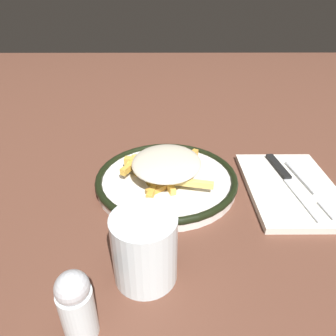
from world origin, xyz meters
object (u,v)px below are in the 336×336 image
(knife, at_px, (289,178))
(water_glass, at_px, (147,248))
(fries_heap, at_px, (167,164))
(napkin, at_px, (292,188))
(salt_shaker, at_px, (79,305))
(fork, at_px, (312,188))
(plate, at_px, (168,180))

(knife, distance_m, water_glass, 0.33)
(fries_heap, distance_m, napkin, 0.23)
(fries_heap, height_order, water_glass, water_glass)
(fries_heap, bearing_deg, knife, 179.38)
(napkin, distance_m, water_glass, 0.32)
(napkin, bearing_deg, salt_shaker, 39.65)
(fork, xyz_separation_m, salt_shaker, (0.35, 0.25, 0.03))
(fork, distance_m, salt_shaker, 0.43)
(knife, bearing_deg, fries_heap, -0.62)
(fork, bearing_deg, napkin, -22.43)
(fries_heap, height_order, fork, fries_heap)
(napkin, distance_m, salt_shaker, 0.42)
(plate, relative_size, salt_shaker, 2.92)
(fries_heap, bearing_deg, napkin, 174.73)
(fries_heap, xyz_separation_m, salt_shaker, (0.09, 0.29, 0.00))
(plate, distance_m, salt_shaker, 0.30)
(knife, bearing_deg, water_glass, 39.42)
(water_glass, distance_m, salt_shaker, 0.10)
(plate, bearing_deg, knife, -179.39)
(salt_shaker, bearing_deg, fries_heap, -107.41)
(fries_heap, distance_m, water_glass, 0.21)
(plate, distance_m, knife, 0.23)
(plate, xyz_separation_m, fork, (-0.26, 0.03, 0.00))
(knife, bearing_deg, plate, 0.61)
(plate, relative_size, knife, 1.25)
(plate, xyz_separation_m, salt_shaker, (0.09, 0.28, 0.03))
(napkin, xyz_separation_m, knife, (0.00, -0.02, 0.01))
(plate, bearing_deg, napkin, 175.89)
(fries_heap, bearing_deg, salt_shaker, 72.59)
(fork, relative_size, water_glass, 1.87)
(plate, height_order, salt_shaker, salt_shaker)
(fries_heap, xyz_separation_m, knife, (-0.23, 0.00, -0.03))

